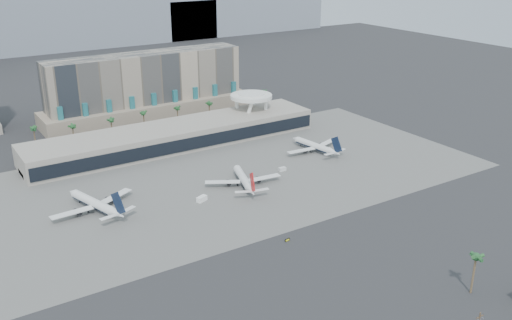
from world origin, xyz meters
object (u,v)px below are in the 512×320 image
service_vehicle_b (282,169)px  airliner_centre (244,179)px  airliner_right (315,146)px  taxiway_sign (287,240)px  service_vehicle_a (202,199)px  airliner_left (95,203)px

service_vehicle_b → airliner_centre: bearing=-164.2°
airliner_right → taxiway_sign: (-72.40, -74.74, -2.76)m
airliner_right → taxiway_sign: bearing=-141.4°
service_vehicle_b → taxiway_sign: bearing=-119.6°
taxiway_sign → service_vehicle_a: bearing=95.4°
airliner_left → service_vehicle_a: size_ratio=8.21×
service_vehicle_a → service_vehicle_b: size_ratio=1.35×
airliner_left → service_vehicle_b: 95.39m
airliner_centre → service_vehicle_a: 25.70m
airliner_centre → service_vehicle_b: bearing=29.6°
airliner_left → service_vehicle_b: (95.18, -5.88, -2.68)m
airliner_left → airliner_centre: 69.71m
airliner_left → airliner_right: bearing=-12.6°
airliner_left → airliner_right: size_ratio=1.08×
service_vehicle_b → taxiway_sign: service_vehicle_b is taller
airliner_centre → airliner_right: 61.50m
airliner_centre → service_vehicle_b: 27.09m
airliner_right → airliner_left: bearing=176.3°
airliner_left → airliner_centre: size_ratio=1.08×
taxiway_sign → airliner_left: bearing=122.3°
service_vehicle_a → service_vehicle_b: service_vehicle_a is taller
service_vehicle_a → service_vehicle_b: 52.60m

